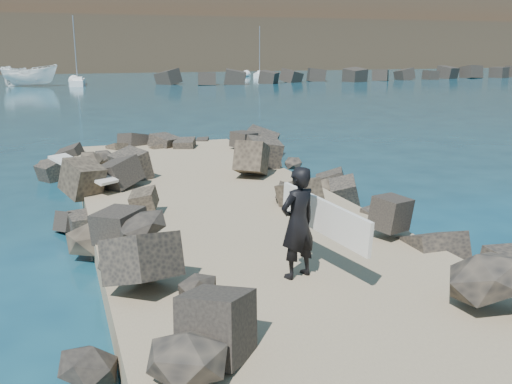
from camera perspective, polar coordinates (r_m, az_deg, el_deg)
ground at (r=12.25m, az=-1.57°, el=-5.73°), size 800.00×800.00×0.00m
jetty at (r=10.38m, az=1.86°, el=-7.72°), size 6.00×26.00×0.60m
riprap_left at (r=10.17m, az=-14.75°, el=-7.47°), size 2.60×22.00×1.00m
riprap_right at (r=12.01m, az=14.01°, el=-4.05°), size 2.60×22.00×1.00m
breakwater_secondary at (r=76.47m, az=11.02°, el=11.28°), size 52.00×4.00×1.20m
headland at (r=171.90m, az=-15.66°, el=17.66°), size 360.00×140.00×32.00m
surfboard_resting at (r=15.37m, az=-16.94°, el=1.80°), size 1.67×2.10×0.07m
boat_imported at (r=69.46m, az=-21.70°, el=10.79°), size 6.65×3.91×2.41m
surfer_with_board at (r=9.02m, az=4.58°, el=-3.01°), size 1.10×2.21×1.81m
sailboat_b at (r=69.80m, az=-17.41°, el=10.44°), size 2.03×6.59×7.88m
sailboat_f at (r=113.22m, az=0.40°, el=12.28°), size 1.99×5.19×6.33m
sailboat_d at (r=84.75m, az=0.37°, el=11.63°), size 3.63×6.03×7.36m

